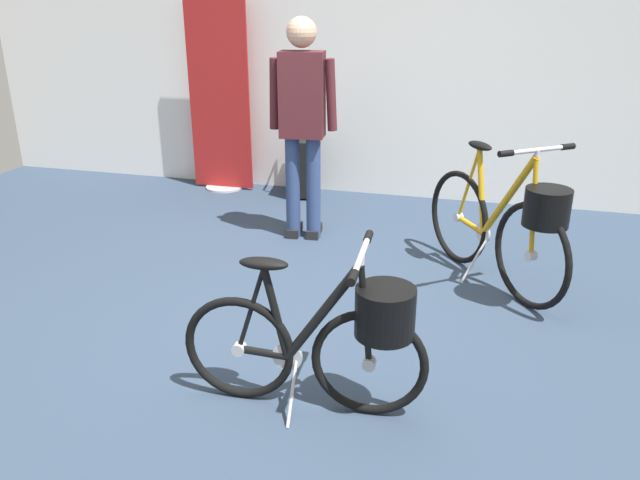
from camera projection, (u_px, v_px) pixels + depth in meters
The scene contains 7 objects.
ground_plane at pixel (301, 340), 3.45m from camera, with size 8.19×8.19×0.00m, color #2D3D51.
back_wall at pixel (393, 32), 5.48m from camera, with size 8.19×0.10×2.95m, color white.
floor_banner_stand at pixel (220, 107), 5.88m from camera, with size 0.60×0.36×1.77m.
folding_bike_foreground at pixel (331, 335), 2.74m from camera, with size 1.13×0.53×0.80m.
display_bike_left at pixel (506, 224), 3.90m from camera, with size 0.91×1.14×0.98m.
visitor_near_wall at pixel (302, 117), 4.58m from camera, with size 0.53×0.30×1.64m.
rolling_suitcase at pixel (301, 166), 5.85m from camera, with size 0.24×0.38×0.83m.
Camera 1 is at (0.89, -2.88, 1.78)m, focal length 35.02 mm.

